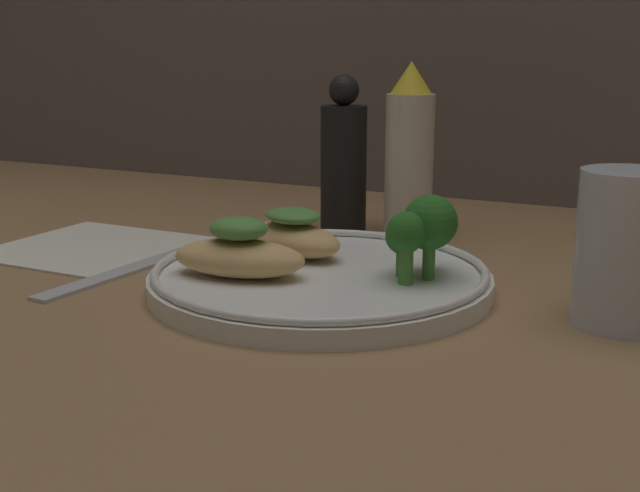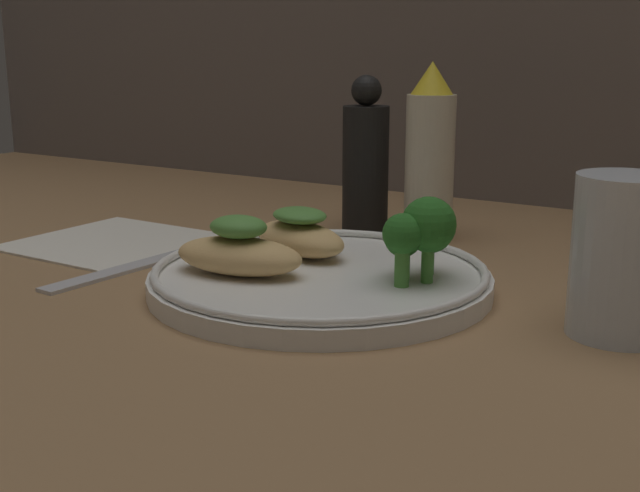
% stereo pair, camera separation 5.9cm
% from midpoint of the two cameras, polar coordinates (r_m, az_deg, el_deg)
% --- Properties ---
extents(ground_plane, '(1.80, 1.80, 0.01)m').
position_cam_midpoint_polar(ground_plane, '(0.60, -2.82, -3.68)').
color(ground_plane, '#936D47').
extents(plate, '(0.25, 0.25, 0.02)m').
position_cam_midpoint_polar(plate, '(0.59, -2.83, -2.30)').
color(plate, white).
rests_on(plate, ground_plane).
extents(grilled_meat_front, '(0.11, 0.07, 0.04)m').
position_cam_midpoint_polar(grilled_meat_front, '(0.58, -8.65, -0.56)').
color(grilled_meat_front, tan).
rests_on(grilled_meat_front, plate).
extents(grilled_meat_middle, '(0.11, 0.08, 0.04)m').
position_cam_midpoint_polar(grilled_meat_middle, '(0.64, -4.58, 0.73)').
color(grilled_meat_middle, tan).
rests_on(grilled_meat_middle, plate).
extents(broccoli_bunch, '(0.05, 0.07, 0.06)m').
position_cam_midpoint_polar(broccoli_bunch, '(0.57, 4.39, 1.20)').
color(broccoli_bunch, '#4C8E38').
rests_on(broccoli_bunch, plate).
extents(sauce_bottle, '(0.05, 0.05, 0.16)m').
position_cam_midpoint_polar(sauce_bottle, '(0.75, 4.16, 6.48)').
color(sauce_bottle, beige).
rests_on(sauce_bottle, ground_plane).
extents(pepper_grinder, '(0.05, 0.05, 0.15)m').
position_cam_midpoint_polar(pepper_grinder, '(0.78, -0.46, 6.01)').
color(pepper_grinder, black).
rests_on(pepper_grinder, ground_plane).
extents(drinking_glass, '(0.06, 0.06, 0.10)m').
position_cam_midpoint_polar(drinking_glass, '(0.53, 18.04, -0.25)').
color(drinking_glass, silver).
rests_on(drinking_glass, ground_plane).
extents(fork, '(0.03, 0.19, 0.01)m').
position_cam_midpoint_polar(fork, '(0.67, -15.94, -1.57)').
color(fork, silver).
rests_on(fork, ground_plane).
extents(napkin, '(0.16, 0.16, 0.00)m').
position_cam_midpoint_polar(napkin, '(0.76, -18.03, -0.04)').
color(napkin, silver).
rests_on(napkin, ground_plane).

